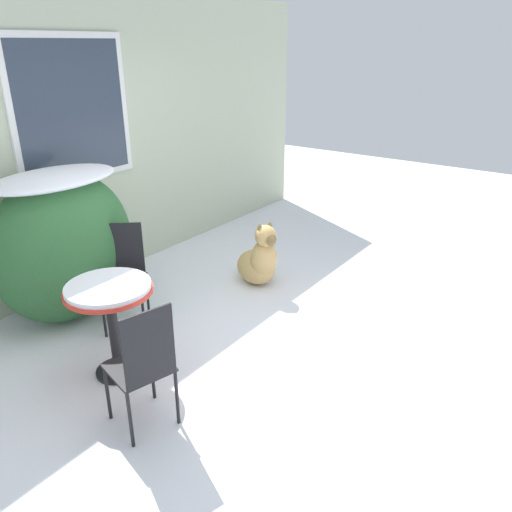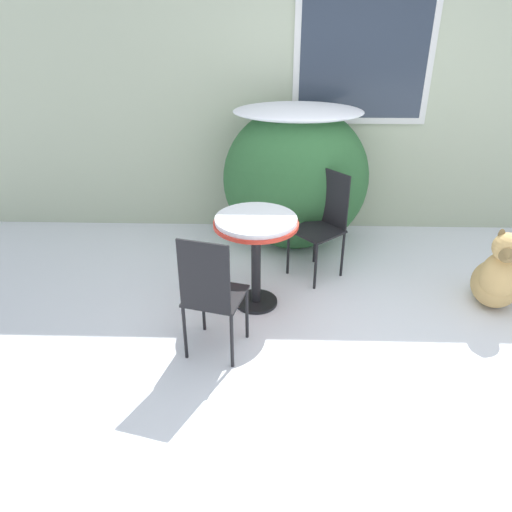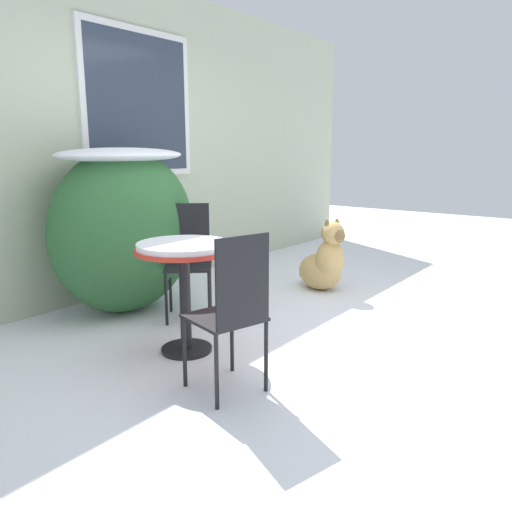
# 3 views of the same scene
# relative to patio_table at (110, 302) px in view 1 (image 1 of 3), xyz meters

# --- Properties ---
(ground_plane) EXTENTS (16.00, 16.00, 0.00)m
(ground_plane) POSITION_rel_patio_table_xyz_m (0.77, -0.63, -0.63)
(ground_plane) COLOR white
(house_wall) EXTENTS (8.00, 0.10, 2.93)m
(house_wall) POSITION_rel_patio_table_xyz_m (0.78, 1.57, 0.85)
(house_wall) COLOR #B2BC9E
(house_wall) RESTS_ON ground_plane
(shrub_left) EXTENTS (1.37, 0.85, 1.39)m
(shrub_left) POSITION_rel_patio_table_xyz_m (0.34, 1.04, 0.11)
(shrub_left) COLOR #2D6033
(shrub_left) RESTS_ON ground_plane
(patio_table) EXTENTS (0.65, 0.65, 0.77)m
(patio_table) POSITION_rel_patio_table_xyz_m (0.00, 0.00, 0.00)
(patio_table) COLOR black
(patio_table) RESTS_ON ground_plane
(patio_chair_near_table) EXTENTS (0.53, 0.53, 0.94)m
(patio_chair_near_table) POSITION_rel_patio_table_xyz_m (0.57, 0.53, -0.12)
(patio_chair_near_table) COLOR black
(patio_chair_near_table) RESTS_ON ground_plane
(patio_chair_far_side) EXTENTS (0.46, 0.46, 0.94)m
(patio_chair_far_side) POSITION_rel_patio_table_xyz_m (-0.28, -0.65, -0.12)
(patio_chair_far_side) COLOR black
(patio_chair_far_side) RESTS_ON ground_plane
(dog) EXTENTS (0.52, 0.68, 0.73)m
(dog) POSITION_rel_patio_table_xyz_m (1.92, 0.01, -0.36)
(dog) COLOR tan
(dog) RESTS_ON ground_plane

